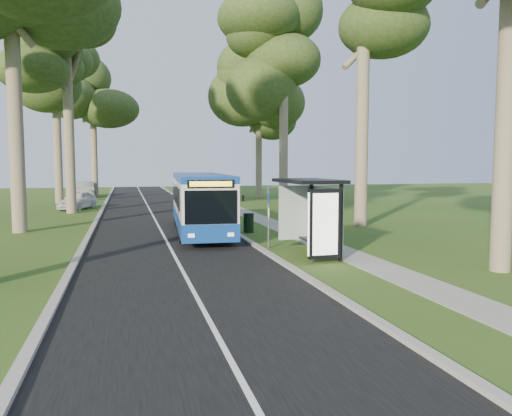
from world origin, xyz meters
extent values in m
plane|color=#2C4E18|center=(0.00, 0.00, 0.00)|extent=(120.00, 120.00, 0.00)
cube|color=black|center=(-3.50, 10.00, 0.01)|extent=(7.00, 100.00, 0.02)
cube|color=#9E9B93|center=(0.00, 10.00, 0.06)|extent=(0.25, 100.00, 0.12)
cube|color=#9E9B93|center=(-7.00, 10.00, 0.06)|extent=(0.25, 100.00, 0.12)
cube|color=white|center=(-3.50, 10.00, 0.02)|extent=(0.12, 100.00, 0.00)
cube|color=gray|center=(3.00, 10.00, 0.01)|extent=(1.50, 100.00, 0.02)
cube|color=silver|center=(-1.61, 5.64, 1.65)|extent=(3.03, 11.27, 2.65)
cube|color=#103C93|center=(-1.61, 5.64, 0.70)|extent=(3.06, 11.30, 0.74)
cube|color=#103C93|center=(-1.61, 5.64, 2.82)|extent=(3.06, 11.30, 0.30)
cube|color=black|center=(-1.61, 0.04, 1.76)|extent=(2.09, 0.18, 1.35)
cube|color=yellow|center=(-1.61, 0.01, 2.69)|extent=(1.67, 0.13, 0.20)
cube|color=black|center=(-1.61, 0.11, 0.46)|extent=(2.23, 0.26, 0.28)
cylinder|color=black|center=(-2.65, 2.20, 0.48)|extent=(0.32, 0.98, 0.97)
cylinder|color=black|center=(-0.57, 2.20, 0.48)|extent=(0.32, 0.98, 0.97)
cylinder|color=black|center=(-2.65, 8.89, 0.48)|extent=(0.32, 0.98, 0.97)
cylinder|color=black|center=(-0.57, 8.89, 0.48)|extent=(0.32, 0.98, 0.97)
cylinder|color=gray|center=(0.43, 0.14, 1.27)|extent=(0.08, 0.08, 2.55)
cube|color=navy|center=(0.43, 0.14, 2.19)|extent=(0.12, 0.36, 0.63)
cylinder|color=yellow|center=(0.40, 0.14, 2.34)|extent=(0.07, 0.22, 0.22)
cube|color=white|center=(0.43, 0.14, 1.48)|extent=(0.12, 0.31, 0.41)
cube|color=black|center=(2.13, -3.21, 1.39)|extent=(0.11, 0.11, 2.77)
cube|color=black|center=(2.13, -0.37, 1.39)|extent=(0.11, 0.11, 2.77)
cube|color=black|center=(1.44, -1.79, 2.84)|extent=(1.88, 3.41, 0.13)
cube|color=silver|center=(2.22, -1.79, 1.50)|extent=(0.08, 2.83, 2.22)
cube|color=black|center=(1.44, -3.34, 1.39)|extent=(1.17, 0.19, 2.44)
cube|color=white|center=(1.44, -3.43, 1.39)|extent=(0.94, 0.03, 2.16)
cube|color=black|center=(1.77, -1.46, 0.50)|extent=(0.45, 2.00, 0.07)
cylinder|color=black|center=(0.79, 5.01, 0.46)|extent=(0.51, 0.51, 0.93)
cylinder|color=black|center=(0.79, 5.01, 0.95)|extent=(0.56, 0.56, 0.05)
imported|color=silver|center=(-8.87, 21.15, 0.71)|extent=(3.01, 4.48, 1.42)
imported|color=#97999E|center=(-9.37, 35.98, 0.84)|extent=(2.12, 5.21, 1.68)
cylinder|color=#7A6B56|center=(-10.50, 8.00, 6.44)|extent=(0.73, 0.73, 12.87)
cylinder|color=#7A6B56|center=(-9.00, 18.00, 5.85)|extent=(0.69, 0.69, 11.70)
ellipsoid|color=#2C4119|center=(-9.00, 18.00, 12.04)|extent=(5.20, 5.20, 8.03)
cylinder|color=#7A6B56|center=(-11.00, 28.00, 6.16)|extent=(0.71, 0.71, 12.32)
ellipsoid|color=#2C4119|center=(-11.00, 28.00, 12.67)|extent=(5.20, 5.20, 8.45)
cylinder|color=#7A6B56|center=(-8.50, 38.00, 5.57)|extent=(0.68, 0.68, 11.15)
ellipsoid|color=#2C4119|center=(-8.50, 38.00, 11.47)|extent=(5.20, 5.20, 7.64)
cylinder|color=#7A6B56|center=(6.50, -6.00, 4.97)|extent=(0.64, 0.64, 9.94)
cylinder|color=#7A6B56|center=(7.50, 6.00, 6.04)|extent=(0.71, 0.71, 12.08)
cylinder|color=#7A6B56|center=(6.80, 18.00, 5.85)|extent=(0.69, 0.69, 11.71)
ellipsoid|color=#2C4119|center=(6.80, 18.00, 12.04)|extent=(5.20, 5.20, 8.03)
cylinder|color=#7A6B56|center=(8.00, 30.00, 4.88)|extent=(0.64, 0.64, 9.77)
ellipsoid|color=#2C4119|center=(8.00, 30.00, 10.05)|extent=(5.20, 5.20, 6.70)
camera|label=1|loc=(-5.22, -19.46, 3.46)|focal=35.00mm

